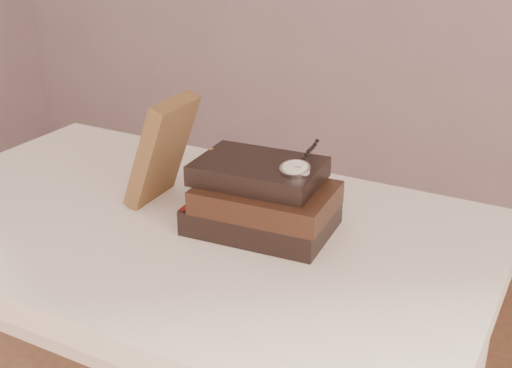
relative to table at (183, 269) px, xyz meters
The scene contains 5 objects.
table is the anchor object (origin of this frame).
book_stack 0.20m from the table, 15.13° to the left, with size 0.23×0.17×0.11m.
journal 0.20m from the table, 142.79° to the left, with size 0.03×0.12×0.19m, color #48311B.
pocket_watch 0.29m from the table, ahead, with size 0.05×0.15×0.02m.
eyeglasses 0.19m from the table, 65.01° to the left, with size 0.10×0.11×0.04m.
Camera 1 is at (0.57, -0.44, 1.23)m, focal length 46.51 mm.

